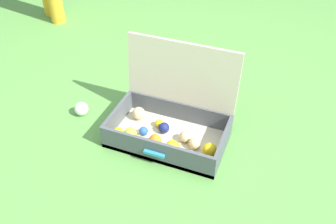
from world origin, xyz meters
TOP-DOWN VIEW (x-y plane):
  - ground_plane at (0.00, 0.00)m, footprint 16.00×16.00m
  - open_suitcase at (-0.08, 0.06)m, footprint 0.63×0.43m
  - stray_ball_on_grass at (-0.64, 0.04)m, footprint 0.08×0.08m

SIDE VIEW (x-z plane):
  - ground_plane at x=0.00m, z-range 0.00..0.00m
  - stray_ball_on_grass at x=-0.64m, z-range 0.00..0.08m
  - open_suitcase at x=-0.08m, z-range -0.14..0.36m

